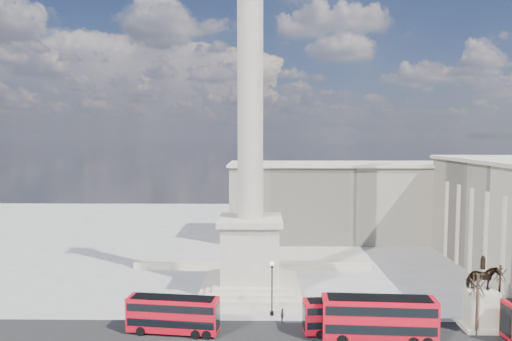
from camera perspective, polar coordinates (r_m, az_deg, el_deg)
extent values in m
plane|color=#9D9C95|center=(63.37, -0.83, -16.37)|extent=(180.00, 180.00, 0.00)
cube|color=#252525|center=(54.21, 4.48, -20.08)|extent=(120.00, 9.00, 0.01)
cube|color=#BFB39F|center=(67.91, -0.70, -14.48)|extent=(14.00, 14.00, 1.00)
cube|color=#BFB39F|center=(67.67, -0.71, -13.88)|extent=(12.00, 12.00, 0.50)
cube|color=#BFB39F|center=(67.52, -0.71, -13.48)|extent=(10.00, 10.00, 0.50)
cube|color=#BFB39F|center=(66.34, -0.71, -9.98)|extent=(8.00, 8.00, 8.00)
cube|color=#BFB39F|center=(65.40, -0.71, -6.24)|extent=(9.00, 9.00, 0.80)
cylinder|color=#B3A695|center=(64.52, -0.73, 9.13)|extent=(3.60, 3.60, 34.00)
cube|color=#BFB89E|center=(78.39, -0.48, -11.86)|extent=(40.00, 0.60, 1.10)
cube|color=#B9AE98|center=(101.95, 11.17, -3.87)|extent=(50.00, 16.00, 16.00)
cube|color=#BFB89E|center=(101.11, 11.24, 0.79)|extent=(51.00, 17.00, 0.60)
cube|color=red|center=(55.00, -10.33, -17.24)|extent=(10.58, 3.54, 3.82)
cube|color=black|center=(55.26, -10.32, -17.90)|extent=(10.17, 3.55, 0.85)
cube|color=black|center=(54.64, -10.34, -16.25)|extent=(10.17, 3.55, 0.85)
cube|color=black|center=(54.32, -10.36, -15.33)|extent=(9.52, 3.19, 0.06)
cylinder|color=black|center=(56.73, -13.78, -18.48)|extent=(1.32, 2.58, 1.04)
cylinder|color=black|center=(54.90, -7.24, -19.19)|extent=(1.32, 2.58, 1.04)
cylinder|color=black|center=(54.62, -5.90, -19.30)|extent=(1.32, 2.58, 1.04)
cube|color=red|center=(53.77, 15.07, -17.38)|extent=(12.35, 3.45, 4.50)
cube|color=black|center=(54.07, 15.06, -18.18)|extent=(11.86, 3.49, 1.00)
cube|color=black|center=(53.34, 15.10, -16.19)|extent=(11.86, 3.49, 1.00)
cube|color=black|center=(52.97, 15.12, -15.09)|extent=(11.11, 3.11, 0.07)
cylinder|color=black|center=(53.96, 10.57, -19.56)|extent=(1.38, 2.96, 1.22)
cylinder|color=black|center=(55.27, 18.72, -19.12)|extent=(1.38, 2.96, 1.22)
cylinder|color=black|center=(55.64, 20.26, -18.99)|extent=(1.38, 2.96, 1.22)
cube|color=red|center=(55.07, 11.28, -17.36)|extent=(9.97, 2.99, 3.62)
cube|color=black|center=(55.31, 11.27, -17.98)|extent=(9.59, 3.02, 0.80)
cube|color=black|center=(54.72, 11.30, -16.42)|extent=(9.59, 3.02, 0.80)
cube|color=black|center=(54.42, 11.31, -15.56)|extent=(8.98, 2.69, 0.05)
cylinder|color=black|center=(55.00, 7.79, -19.18)|extent=(1.16, 2.42, 0.98)
cylinder|color=black|center=(56.42, 14.11, -18.65)|extent=(1.16, 2.42, 0.98)
cylinder|color=black|center=(56.77, 15.30, -18.52)|extent=(1.16, 2.42, 0.98)
cylinder|color=black|center=(59.79, 2.00, -17.40)|extent=(0.46, 0.46, 0.53)
cylinder|color=black|center=(58.78, 2.01, -14.77)|extent=(0.17, 0.17, 6.32)
cylinder|color=black|center=(57.86, 2.02, -11.91)|extent=(0.32, 0.32, 0.32)
sphere|color=silver|center=(57.76, 2.02, -11.56)|extent=(0.59, 0.59, 0.59)
cube|color=#BFB89E|center=(61.61, 26.25, -17.18)|extent=(4.23, 3.17, 0.53)
cube|color=#BFB89E|center=(60.90, 26.32, -15.37)|extent=(3.38, 2.32, 4.65)
imported|color=black|center=(59.77, 26.44, -11.98)|extent=(3.39, 1.57, 2.85)
cylinder|color=black|center=(59.33, 26.50, -10.37)|extent=(0.53, 0.53, 1.27)
sphere|color=black|center=(59.15, 26.52, -9.67)|extent=(0.38, 0.38, 0.38)
cylinder|color=#332319|center=(58.75, 25.90, -14.85)|extent=(0.28, 0.28, 7.04)
cylinder|color=#332319|center=(68.29, 28.16, -12.75)|extent=(0.27, 0.27, 5.87)
cylinder|color=#332319|center=(80.32, 26.94, -9.73)|extent=(0.30, 0.30, 7.07)
imported|color=#212724|center=(62.16, 25.37, -16.42)|extent=(0.65, 0.50, 1.60)
imported|color=#212724|center=(61.95, 24.99, -16.37)|extent=(0.99, 0.83, 1.84)
imported|color=#212724|center=(57.44, 3.31, -17.67)|extent=(0.59, 1.09, 1.77)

